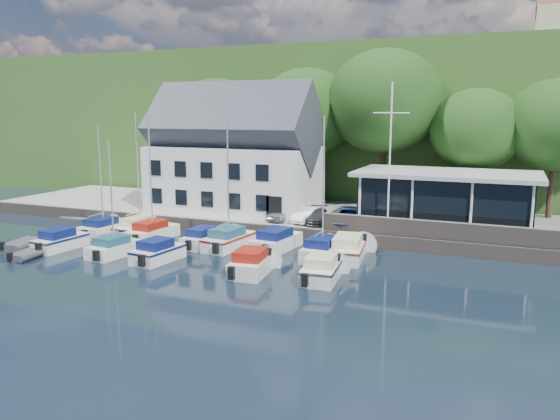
{
  "coord_description": "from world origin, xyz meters",
  "views": [
    {
      "loc": [
        15.2,
        -25.95,
        9.45
      ],
      "look_at": [
        0.47,
        9.0,
        2.63
      ],
      "focal_mm": 35.0,
      "sensor_mm": 36.0,
      "label": 1
    }
  ],
  "objects_px": {
    "boat_r2_4": "(322,267)",
    "car_blue": "(349,216)",
    "flagpole": "(390,158)",
    "boat_r2_2": "(158,250)",
    "car_dgrey": "(317,216)",
    "boat_r1_3": "(203,236)",
    "boat_r1_2": "(151,181)",
    "boat_r1_6": "(323,190)",
    "harbor_building": "(235,160)",
    "boat_r2_3": "(252,261)",
    "boat_r1_0": "(101,181)",
    "car_silver": "(282,213)",
    "boat_r1_7": "(349,246)",
    "boat_r1_1": "(138,176)",
    "boat_r1_5": "(277,239)",
    "boat_r1_4": "(228,183)",
    "car_white": "(309,215)",
    "dinghy_1": "(28,253)",
    "dinghy_0": "(22,243)",
    "club_pavilion": "(446,199)",
    "boat_r2_1": "(111,194)",
    "boat_r2_0": "(60,239)"
  },
  "relations": [
    {
      "from": "flagpole",
      "to": "boat_r1_2",
      "type": "height_order",
      "value": "flagpole"
    },
    {
      "from": "flagpole",
      "to": "boat_r1_5",
      "type": "xyz_separation_m",
      "value": [
        -6.8,
        -4.34,
        -5.49
      ]
    },
    {
      "from": "car_dgrey",
      "to": "boat_r1_3",
      "type": "xyz_separation_m",
      "value": [
        -6.49,
        -6.23,
        -0.87
      ]
    },
    {
      "from": "boat_r1_3",
      "to": "car_silver",
      "type": "bearing_deg",
      "value": 63.12
    },
    {
      "from": "boat_r1_1",
      "to": "boat_r1_3",
      "type": "height_order",
      "value": "boat_r1_1"
    },
    {
      "from": "boat_r2_4",
      "to": "car_blue",
      "type": "bearing_deg",
      "value": 90.99
    },
    {
      "from": "boat_r2_3",
      "to": "boat_r2_4",
      "type": "bearing_deg",
      "value": -1.37
    },
    {
      "from": "club_pavilion",
      "to": "boat_r2_1",
      "type": "height_order",
      "value": "boat_r2_1"
    },
    {
      "from": "boat_r1_5",
      "to": "boat_r1_4",
      "type": "bearing_deg",
      "value": -158.75
    },
    {
      "from": "boat_r2_0",
      "to": "boat_r2_3",
      "type": "relative_size",
      "value": 1.0
    },
    {
      "from": "boat_r1_2",
      "to": "boat_r1_5",
      "type": "relative_size",
      "value": 1.37
    },
    {
      "from": "boat_r1_2",
      "to": "car_silver",
      "type": "bearing_deg",
      "value": 42.69
    },
    {
      "from": "boat_r2_4",
      "to": "dinghy_1",
      "type": "bearing_deg",
      "value": -177.71
    },
    {
      "from": "boat_r1_3",
      "to": "boat_r2_1",
      "type": "relative_size",
      "value": 0.66
    },
    {
      "from": "harbor_building",
      "to": "boat_r1_1",
      "type": "distance_m",
      "value": 9.43
    },
    {
      "from": "car_blue",
      "to": "boat_r2_3",
      "type": "xyz_separation_m",
      "value": [
        -2.77,
        -11.2,
        -0.96
      ]
    },
    {
      "from": "car_silver",
      "to": "car_white",
      "type": "height_order",
      "value": "car_silver"
    },
    {
      "from": "boat_r1_2",
      "to": "boat_r1_3",
      "type": "relative_size",
      "value": 1.59
    },
    {
      "from": "harbor_building",
      "to": "car_white",
      "type": "xyz_separation_m",
      "value": [
        8.09,
        -3.19,
        -3.76
      ]
    },
    {
      "from": "boat_r2_3",
      "to": "flagpole",
      "type": "bearing_deg",
      "value": 52.38
    },
    {
      "from": "boat_r1_0",
      "to": "boat_r1_6",
      "type": "height_order",
      "value": "boat_r1_6"
    },
    {
      "from": "boat_r1_5",
      "to": "boat_r1_3",
      "type": "bearing_deg",
      "value": -163.9
    },
    {
      "from": "boat_r2_2",
      "to": "dinghy_1",
      "type": "height_order",
      "value": "boat_r2_2"
    },
    {
      "from": "car_dgrey",
      "to": "car_blue",
      "type": "xyz_separation_m",
      "value": [
        2.48,
        0.15,
        0.15
      ]
    },
    {
      "from": "boat_r1_1",
      "to": "car_white",
      "type": "bearing_deg",
      "value": 30.16
    },
    {
      "from": "boat_r2_2",
      "to": "dinghy_0",
      "type": "bearing_deg",
      "value": -169.43
    },
    {
      "from": "boat_r1_6",
      "to": "harbor_building",
      "type": "bearing_deg",
      "value": 139.92
    },
    {
      "from": "boat_r1_4",
      "to": "car_white",
      "type": "bearing_deg",
      "value": 65.62
    },
    {
      "from": "car_white",
      "to": "car_blue",
      "type": "relative_size",
      "value": 0.86
    },
    {
      "from": "car_white",
      "to": "boat_r1_7",
      "type": "xyz_separation_m",
      "value": [
        4.76,
        -5.45,
        -0.82
      ]
    },
    {
      "from": "car_dgrey",
      "to": "flagpole",
      "type": "distance_m",
      "value": 7.38
    },
    {
      "from": "boat_r1_5",
      "to": "boat_r2_1",
      "type": "xyz_separation_m",
      "value": [
        -9.34,
        -5.7,
        3.43
      ]
    },
    {
      "from": "flagpole",
      "to": "dinghy_1",
      "type": "relative_size",
      "value": 3.86
    },
    {
      "from": "boat_r1_3",
      "to": "flagpole",
      "type": "bearing_deg",
      "value": 25.82
    },
    {
      "from": "boat_r1_3",
      "to": "boat_r1_5",
      "type": "relative_size",
      "value": 0.86
    },
    {
      "from": "car_blue",
      "to": "boat_r1_0",
      "type": "bearing_deg",
      "value": -163.68
    },
    {
      "from": "car_silver",
      "to": "boat_r1_7",
      "type": "height_order",
      "value": "car_silver"
    },
    {
      "from": "club_pavilion",
      "to": "car_blue",
      "type": "relative_size",
      "value": 3.18
    },
    {
      "from": "boat_r1_4",
      "to": "dinghy_0",
      "type": "relative_size",
      "value": 2.99
    },
    {
      "from": "boat_r1_6",
      "to": "boat_r2_2",
      "type": "bearing_deg",
      "value": -153.8
    },
    {
      "from": "flagpole",
      "to": "boat_r2_2",
      "type": "height_order",
      "value": "flagpole"
    },
    {
      "from": "car_silver",
      "to": "flagpole",
      "type": "height_order",
      "value": "flagpole"
    },
    {
      "from": "car_blue",
      "to": "boat_r1_4",
      "type": "relative_size",
      "value": 0.45
    },
    {
      "from": "car_blue",
      "to": "boat_r2_3",
      "type": "relative_size",
      "value": 0.75
    },
    {
      "from": "car_blue",
      "to": "boat_r1_3",
      "type": "height_order",
      "value": "car_blue"
    },
    {
      "from": "boat_r1_6",
      "to": "dinghy_1",
      "type": "relative_size",
      "value": 3.33
    },
    {
      "from": "club_pavilion",
      "to": "boat_r1_7",
      "type": "relative_size",
      "value": 1.87
    },
    {
      "from": "harbor_building",
      "to": "boat_r1_5",
      "type": "height_order",
      "value": "harbor_building"
    },
    {
      "from": "car_white",
      "to": "boat_r2_4",
      "type": "relative_size",
      "value": 0.64
    },
    {
      "from": "dinghy_1",
      "to": "boat_r2_1",
      "type": "bearing_deg",
      "value": 22.38
    }
  ]
}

